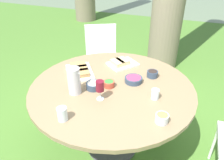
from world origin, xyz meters
TOP-DOWN VIEW (x-y plane):
  - ground_plane at (0.00, 0.00)m, footprint 40.00×40.00m
  - river_strip at (0.00, 7.33)m, footprint 40.00×4.31m
  - dining_table at (0.00, 0.00)m, footprint 1.45×1.45m
  - chair_far_back at (-0.59, 1.12)m, footprint 0.58×0.58m
  - water_pitcher at (-0.25, -0.21)m, footprint 0.11×0.11m
  - wine_glass at (-0.02, -0.22)m, footprint 0.07×0.07m
  - platter_bread_main at (-0.38, 0.11)m, footprint 0.40×0.42m
  - platter_charcuterie at (-0.05, 0.40)m, footprint 0.35×0.36m
  - bowl_fries at (0.49, -0.32)m, footprint 0.09×0.09m
  - bowl_salad at (-0.02, -0.02)m, footprint 0.10×0.10m
  - bowl_olives at (0.30, 0.29)m, footprint 0.10×0.10m
  - bowl_dip_red at (0.16, 0.13)m, footprint 0.16×0.16m
  - bowl_dip_cream at (-0.13, -0.09)m, footprint 0.13×0.13m
  - cup_water_near at (-0.17, -0.54)m, footprint 0.07×0.07m
  - cup_water_far at (0.39, -0.05)m, footprint 0.06×0.06m

SIDE VIEW (x-z plane):
  - ground_plane at x=0.00m, z-range 0.00..0.00m
  - river_strip at x=0.00m, z-range 0.00..0.01m
  - chair_far_back at x=-0.59m, z-range 0.08..0.97m
  - dining_table at x=0.00m, z-range 0.28..1.03m
  - platter_charcuterie at x=-0.05m, z-range 0.75..0.81m
  - platter_bread_main at x=-0.38m, z-range 0.75..0.81m
  - bowl_dip_red at x=0.16m, z-range 0.75..0.80m
  - bowl_salad at x=-0.02m, z-range 0.75..0.81m
  - bowl_dip_cream at x=-0.13m, z-range 0.75..0.81m
  - bowl_olives at x=0.30m, z-range 0.76..0.81m
  - bowl_fries at x=0.49m, z-range 0.76..0.82m
  - cup_water_far at x=0.39m, z-range 0.75..0.84m
  - cup_water_near at x=-0.17m, z-range 0.75..0.85m
  - water_pitcher at x=-0.25m, z-range 0.75..0.98m
  - wine_glass at x=-0.02m, z-range 0.79..0.95m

